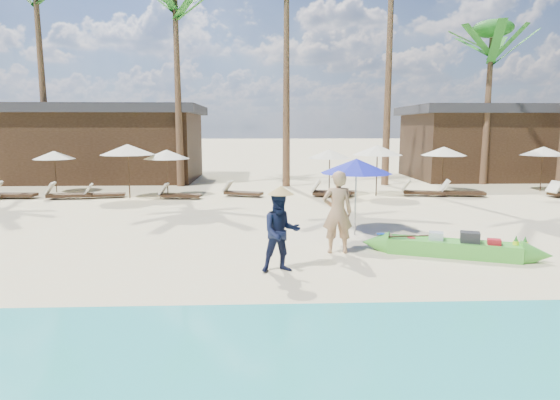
{
  "coord_description": "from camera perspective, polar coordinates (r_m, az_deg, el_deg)",
  "views": [
    {
      "loc": [
        0.84,
        -10.19,
        3.03
      ],
      "look_at": [
        1.34,
        2.0,
        1.13
      ],
      "focal_mm": 30.0,
      "sensor_mm": 36.0,
      "label": 1
    }
  ],
  "objects": [
    {
      "name": "ground",
      "position": [
        10.66,
        -6.81,
        -7.74
      ],
      "size": [
        240.0,
        240.0,
        0.0
      ],
      "primitive_type": "plane",
      "color": "beige",
      "rests_on": "ground"
    },
    {
      "name": "wet_sand_strip",
      "position": [
        6.07,
        -10.71,
        -21.26
      ],
      "size": [
        240.0,
        4.5,
        0.01
      ],
      "primitive_type": "cube",
      "color": "tan",
      "rests_on": "ground"
    },
    {
      "name": "green_canoe",
      "position": [
        11.9,
        20.26,
        -5.46
      ],
      "size": [
        4.59,
        1.95,
        0.61
      ],
      "rotation": [
        0.0,
        0.0,
        -0.36
      ],
      "color": "green",
      "rests_on": "ground"
    },
    {
      "name": "tourist",
      "position": [
        11.37,
        7.02,
        -1.49
      ],
      "size": [
        0.74,
        0.49,
        2.01
      ],
      "primitive_type": "imported",
      "rotation": [
        0.0,
        0.0,
        3.13
      ],
      "color": "tan",
      "rests_on": "ground"
    },
    {
      "name": "vendor_green",
      "position": [
        9.83,
        0.11,
        -3.92
      ],
      "size": [
        0.93,
        0.78,
        1.72
      ],
      "primitive_type": "imported",
      "rotation": [
        0.0,
        0.0,
        0.17
      ],
      "color": "#141A37",
      "rests_on": "ground"
    },
    {
      "name": "blue_umbrella",
      "position": [
        13.25,
        9.29,
        4.11
      ],
      "size": [
        2.02,
        2.02,
        2.18
      ],
      "color": "#99999E",
      "rests_on": "ground"
    },
    {
      "name": "resort_parasol_3",
      "position": [
        24.34,
        -25.83,
        4.95
      ],
      "size": [
        1.89,
        1.89,
        1.95
      ],
      "color": "#392517",
      "rests_on": "ground"
    },
    {
      "name": "lounger_3_right",
      "position": [
        23.21,
        -29.96,
        0.69
      ],
      "size": [
        1.95,
        0.71,
        0.65
      ],
      "rotation": [
        0.0,
        0.0,
        -0.07
      ],
      "color": "#392517",
      "rests_on": "ground"
    },
    {
      "name": "resort_parasol_4",
      "position": [
        21.02,
        -18.09,
        5.87
      ],
      "size": [
        2.26,
        2.26,
        2.33
      ],
      "color": "#392517",
      "rests_on": "ground"
    },
    {
      "name": "lounger_4_left",
      "position": [
        21.95,
        -24.59,
        0.66
      ],
      "size": [
        1.96,
        0.79,
        0.65
      ],
      "rotation": [
        0.0,
        0.0,
        0.11
      ],
      "color": "#392517",
      "rests_on": "ground"
    },
    {
      "name": "lounger_4_right",
      "position": [
        21.68,
        -20.79,
        0.72
      ],
      "size": [
        1.73,
        0.8,
        0.56
      ],
      "rotation": [
        0.0,
        0.0,
        0.18
      ],
      "color": "#392517",
      "rests_on": "ground"
    },
    {
      "name": "resort_parasol_5",
      "position": [
        21.19,
        -13.67,
        5.43
      ],
      "size": [
        2.01,
        2.01,
        2.07
      ],
      "color": "#392517",
      "rests_on": "ground"
    },
    {
      "name": "lounger_5_left",
      "position": [
        20.47,
        -12.34,
        0.68
      ],
      "size": [
        1.8,
        0.69,
        0.6
      ],
      "rotation": [
        0.0,
        0.0,
        -0.09
      ],
      "color": "#392517",
      "rests_on": "ground"
    },
    {
      "name": "resort_parasol_6",
      "position": [
        21.16,
        6.08,
        5.62
      ],
      "size": [
        2.01,
        2.01,
        2.07
      ],
      "color": "#392517",
      "rests_on": "ground"
    },
    {
      "name": "lounger_6_left",
      "position": [
        20.83,
        -4.81,
        1.0
      ],
      "size": [
        1.87,
        1.11,
        0.61
      ],
      "rotation": [
        0.0,
        0.0,
        -0.34
      ],
      "color": "#392517",
      "rests_on": "ground"
    },
    {
      "name": "lounger_6_right",
      "position": [
        20.62,
        5.97,
        0.88
      ],
      "size": [
        1.78,
        1.05,
        0.58
      ],
      "rotation": [
        0.0,
        0.0,
        -0.33
      ],
      "color": "#392517",
      "rests_on": "ground"
    },
    {
      "name": "resort_parasol_7",
      "position": [
        21.13,
        11.79,
        5.97
      ],
      "size": [
        2.2,
        2.2,
        2.27
      ],
      "color": "#392517",
      "rests_on": "ground"
    },
    {
      "name": "lounger_7_left",
      "position": [
        21.03,
        6.24,
        1.1
      ],
      "size": [
        2.0,
        0.82,
        0.66
      ],
      "rotation": [
        0.0,
        0.0,
        -0.12
      ],
      "color": "#392517",
      "rests_on": "ground"
    },
    {
      "name": "lounger_7_right",
      "position": [
        21.8,
        16.8,
        1.03
      ],
      "size": [
        1.95,
        1.05,
        0.63
      ],
      "rotation": [
        0.0,
        0.0,
        -0.27
      ],
      "color": "#392517",
      "rests_on": "ground"
    },
    {
      "name": "resort_parasol_8",
      "position": [
        23.34,
        19.34,
        5.64
      ],
      "size": [
        2.08,
        2.08,
        2.14
      ],
      "color": "#392517",
      "rests_on": "ground"
    },
    {
      "name": "lounger_8_left",
      "position": [
        22.24,
        21.08,
        0.98
      ],
      "size": [
        2.01,
        0.96,
        0.65
      ],
      "rotation": [
        0.0,
        0.0,
        -0.2
      ],
      "color": "#392517",
      "rests_on": "ground"
    },
    {
      "name": "resort_parasol_9",
      "position": [
        25.6,
        29.44,
        5.22
      ],
      "size": [
        2.07,
        2.07,
        2.13
      ],
      "color": "#392517",
      "rests_on": "ground"
    },
    {
      "name": "palm_2",
      "position": [
        28.35,
        -27.58,
        20.41
      ],
      "size": [
        2.08,
        2.08,
        11.33
      ],
      "color": "brown",
      "rests_on": "ground"
    },
    {
      "name": "palm_3",
      "position": [
        25.43,
        -12.64,
        21.23
      ],
      "size": [
        2.08,
        2.08,
        10.52
      ],
      "color": "brown",
      "rests_on": "ground"
    },
    {
      "name": "palm_6",
      "position": [
        27.76,
        24.36,
        16.4
      ],
      "size": [
        2.08,
        2.08,
        8.51
      ],
      "color": "brown",
      "rests_on": "ground"
    },
    {
      "name": "pavilion_west",
      "position": [
        29.08,
        -20.17,
        6.64
      ],
      "size": [
        10.8,
        6.6,
        4.3
      ],
      "color": "#392517",
      "rests_on": "ground"
    },
    {
      "name": "pavilion_east",
      "position": [
        30.67,
        23.25,
        6.56
      ],
      "size": [
        8.8,
        6.6,
        4.3
      ],
      "color": "#392517",
      "rests_on": "ground"
    }
  ]
}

